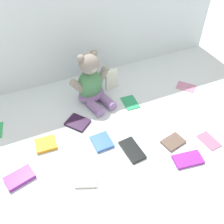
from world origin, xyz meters
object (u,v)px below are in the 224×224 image
at_px(book_case_4, 86,178).
at_px(book_case_9, 186,87).
at_px(book_case_3, 132,150).
at_px(book_case_1, 20,178).
at_px(book_case_2, 78,122).
at_px(book_case_13, 188,159).
at_px(book_case_0, 173,142).
at_px(book_case_5, 112,79).
at_px(teddy_bear, 91,84).
at_px(book_case_12, 209,140).
at_px(book_case_11, 46,144).
at_px(book_case_7, 92,78).
at_px(book_case_6, 102,142).
at_px(book_case_8, 130,102).

bearing_deg(book_case_4, book_case_9, 137.02).
bearing_deg(book_case_3, book_case_1, -10.73).
distance_m(book_case_2, book_case_13, 0.57).
bearing_deg(book_case_2, book_case_1, 174.52).
bearing_deg(book_case_0, book_case_5, 179.71).
distance_m(teddy_bear, book_case_2, 0.22).
relative_size(book_case_5, book_case_12, 1.13).
bearing_deg(book_case_11, book_case_1, -43.65).
bearing_deg(book_case_12, book_case_7, 110.56).
bearing_deg(book_case_7, book_case_5, 135.90).
xyz_separation_m(teddy_bear, book_case_12, (0.41, -0.51, -0.11)).
distance_m(book_case_0, book_case_4, 0.45).
relative_size(book_case_2, book_case_5, 0.92).
relative_size(book_case_11, book_case_12, 0.91).
relative_size(book_case_3, book_case_6, 1.38).
height_order(book_case_11, book_case_12, book_case_11).
bearing_deg(book_case_3, book_case_8, -119.08).
bearing_deg(book_case_1, book_case_3, -110.90).
relative_size(book_case_1, book_case_6, 1.19).
bearing_deg(book_case_7, book_case_2, 71.51).
relative_size(book_case_4, book_case_13, 0.70).
bearing_deg(book_case_1, book_case_9, -91.35).
bearing_deg(book_case_7, book_case_13, 117.20).
xyz_separation_m(book_case_1, book_case_12, (0.87, -0.15, -0.01)).
distance_m(book_case_7, book_case_12, 0.77).
relative_size(book_case_8, book_case_11, 1.14).
relative_size(book_case_3, book_case_11, 1.42).
bearing_deg(book_case_1, book_case_11, -61.42).
distance_m(book_case_0, book_case_3, 0.20).
xyz_separation_m(book_case_0, book_case_12, (0.16, -0.06, -0.00)).
bearing_deg(book_case_3, book_case_5, -106.23).
height_order(book_case_6, book_case_7, book_case_6).
height_order(book_case_8, book_case_11, book_case_11).
bearing_deg(book_case_9, book_case_5, 114.98).
bearing_deg(book_case_13, book_case_6, 60.61).
height_order(book_case_7, book_case_11, book_case_11).
bearing_deg(book_case_6, book_case_1, 4.38).
distance_m(book_case_1, book_case_12, 0.88).
relative_size(teddy_bear, book_case_4, 3.21).
relative_size(book_case_5, book_case_6, 1.20).
relative_size(book_case_0, book_case_6, 1.03).
height_order(book_case_1, book_case_6, book_case_1).
height_order(book_case_4, book_case_5, book_case_5).
bearing_deg(book_case_1, book_case_2, -71.67).
relative_size(book_case_2, book_case_3, 0.80).
bearing_deg(book_case_13, book_case_8, 17.22).
distance_m(book_case_8, book_case_13, 0.45).
distance_m(book_case_0, book_case_2, 0.48).
distance_m(book_case_2, book_case_12, 0.65).
bearing_deg(book_case_3, book_case_6, -46.09).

